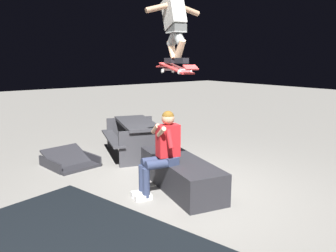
% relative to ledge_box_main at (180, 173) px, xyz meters
% --- Properties ---
extents(ground_plane, '(40.00, 40.00, 0.00)m').
position_rel_ledge_box_main_xyz_m(ground_plane, '(-0.14, 0.02, -0.25)').
color(ground_plane, gray).
extents(ledge_box_main, '(2.07, 1.11, 0.49)m').
position_rel_ledge_box_main_xyz_m(ledge_box_main, '(0.00, 0.00, 0.00)').
color(ledge_box_main, '#28282D').
rests_on(ledge_box_main, ground).
extents(person_sitting_on_ledge, '(0.59, 0.79, 1.33)m').
position_rel_ledge_box_main_xyz_m(person_sitting_on_ledge, '(-0.04, 0.41, 0.49)').
color(person_sitting_on_ledge, '#2D3856').
rests_on(person_sitting_on_ledge, ground).
extents(skateboard, '(1.04, 0.41, 0.16)m').
position_rel_ledge_box_main_xyz_m(skateboard, '(-0.08, 0.17, 1.72)').
color(skateboard, '#B72D2D').
extents(skater_airborne, '(0.64, 0.88, 1.12)m').
position_rel_ledge_box_main_xyz_m(skater_airborne, '(-0.03, 0.16, 2.41)').
color(skater_airborne, black).
extents(kicker_ramp, '(1.06, 0.96, 0.42)m').
position_rel_ledge_box_main_xyz_m(kicker_ramp, '(2.25, 1.00, -0.18)').
color(kicker_ramp, '#28282D').
rests_on(kicker_ramp, ground).
extents(picnic_table_back, '(2.05, 1.83, 0.75)m').
position_rel_ledge_box_main_xyz_m(picnic_table_back, '(2.09, -0.50, 0.25)').
color(picnic_table_back, '#38383D').
rests_on(picnic_table_back, ground).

